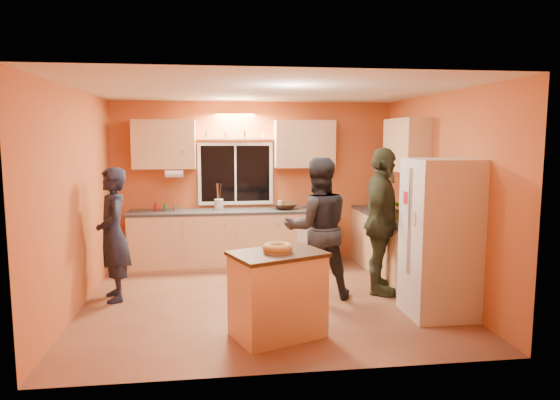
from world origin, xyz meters
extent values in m
plane|color=brown|center=(0.00, 0.00, 0.00)|extent=(4.50, 4.50, 0.00)
cube|color=#C45632|center=(0.00, 2.00, 1.30)|extent=(4.50, 0.04, 2.60)
cube|color=#C45632|center=(0.00, -2.00, 1.30)|extent=(4.50, 0.04, 2.60)
cube|color=#C45632|center=(-2.25, 0.00, 1.30)|extent=(0.04, 4.00, 2.60)
cube|color=#C45632|center=(2.25, 0.00, 1.30)|extent=(0.04, 4.00, 2.60)
cube|color=white|center=(0.00, 0.00, 2.60)|extent=(4.50, 4.00, 0.02)
cube|color=black|center=(-0.30, 1.99, 1.45)|extent=(1.10, 0.02, 0.90)
cube|color=white|center=(-0.30, 1.97, 1.45)|extent=(1.20, 0.04, 1.00)
cube|color=tan|center=(-1.40, 1.83, 1.92)|extent=(0.95, 0.33, 0.75)
cube|color=tan|center=(0.80, 1.83, 1.92)|extent=(0.95, 0.33, 0.75)
cube|color=tan|center=(2.08, 0.80, 1.92)|extent=(0.33, 1.00, 0.75)
cylinder|color=silver|center=(-1.25, 1.72, 1.48)|extent=(0.27, 0.12, 0.12)
cube|color=tan|center=(-0.35, 1.70, 0.43)|extent=(3.20, 0.60, 0.86)
cube|color=#282B2D|center=(-0.35, 1.70, 0.88)|extent=(3.24, 0.62, 0.04)
cube|color=tan|center=(1.95, 1.70, 0.43)|extent=(0.60, 0.60, 0.86)
cube|color=#282B2D|center=(1.95, 1.70, 0.88)|extent=(0.62, 0.62, 0.04)
cube|color=tan|center=(1.95, 0.50, 0.43)|extent=(0.60, 1.80, 0.86)
cube|color=#282B2D|center=(1.95, 0.50, 0.88)|extent=(0.62, 1.84, 0.04)
cube|color=silver|center=(1.89, -0.80, 0.90)|extent=(0.72, 0.70, 1.80)
cube|color=tan|center=(-0.01, -1.16, 0.43)|extent=(1.03, 0.86, 0.85)
cube|color=black|center=(-0.01, -1.16, 0.86)|extent=(1.08, 0.91, 0.04)
torus|color=#B28149|center=(-0.01, -1.16, 0.93)|extent=(0.31, 0.31, 0.09)
imported|color=black|center=(-1.90, 0.25, 0.83)|extent=(0.56, 0.70, 1.67)
imported|color=black|center=(0.64, 0.01, 0.89)|extent=(0.88, 0.70, 1.79)
imported|color=#2C3320|center=(1.50, 0.08, 0.95)|extent=(0.93, 1.21, 1.91)
imported|color=black|center=(0.46, 1.70, 0.95)|extent=(0.45, 0.45, 0.09)
cylinder|color=beige|center=(-0.58, 1.74, 0.99)|extent=(0.14, 0.14, 0.17)
imported|color=gray|center=(1.87, 0.39, 1.06)|extent=(0.31, 0.28, 0.32)
cube|color=#B01B1E|center=(1.99, 0.64, 0.94)|extent=(0.17, 0.13, 0.07)
camera|label=1|loc=(-0.63, -6.06, 2.04)|focal=32.00mm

